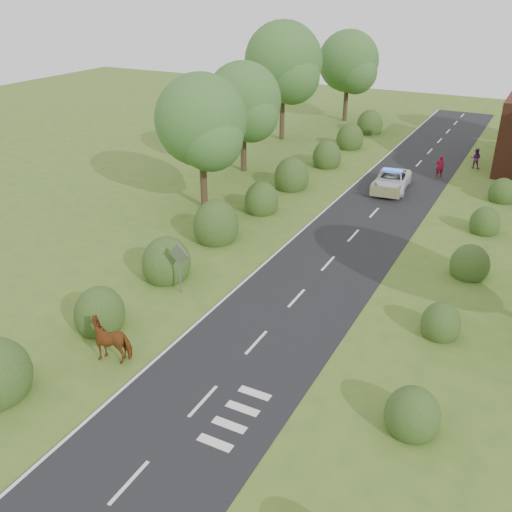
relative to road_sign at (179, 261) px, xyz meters
The scene contains 14 objects.
ground 5.63m from the road_sign, 21.80° to the right, with size 120.00×120.00×0.00m, color #466429.
road 14.03m from the road_sign, 68.96° to the left, with size 6.00×70.00×0.02m, color black.
road_markings 11.56m from the road_sign, 72.72° to the left, with size 4.96×70.00×0.01m.
hedgerow_left 9.85m from the road_sign, 98.87° to the left, with size 2.75×50.41×3.00m.
hedgerow_right 14.85m from the road_sign, 38.46° to the left, with size 2.10×45.78×2.10m.
tree_left_a 11.55m from the road_sign, 115.73° to the left, with size 5.74×5.60×8.38m.
tree_left_b 19.22m from the road_sign, 109.29° to the left, with size 5.74×5.60×8.07m.
tree_left_c 29.28m from the road_sign, 105.46° to the left, with size 6.97×6.80×10.22m.
tree_left_d 38.41m from the road_sign, 97.87° to the left, with size 6.15×6.00×8.89m.
road_sign is the anchor object (origin of this frame).
cow 5.45m from the road_sign, 84.15° to the right, with size 1.06×2.00×1.42m, color #5C2311.
police_van 19.42m from the road_sign, 75.97° to the left, with size 2.62×4.99×1.47m.
pedestrian_red 24.31m from the road_sign, 73.07° to the left, with size 0.59×0.39×1.63m, color maroon.
pedestrian_purple 28.29m from the road_sign, 71.28° to the left, with size 0.75×0.59×1.55m, color #5F2366.
Camera 1 is at (8.82, -16.94, 13.17)m, focal length 40.00 mm.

